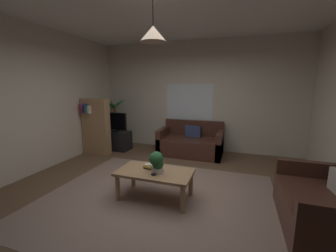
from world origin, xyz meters
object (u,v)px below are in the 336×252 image
Objects in this scene: book_on_table_1 at (149,166)px; potted_plant_on_table at (157,162)px; pendant_lamp at (153,34)px; book_on_table_0 at (149,167)px; potted_palm_corner at (115,125)px; couch_under_window at (191,144)px; book_on_table_2 at (149,165)px; tv_stand at (114,140)px; bookshelf_corner at (96,126)px; couch_right_side at (327,209)px; coffee_table at (155,175)px; tv at (113,122)px; remote_on_table_0 at (156,173)px.

book_on_table_1 is 0.44× the size of potted_plant_on_table.
book_on_table_0 is at bearing 148.33° from pendant_lamp.
potted_palm_corner is at bearing 131.73° from book_on_table_1.
couch_under_window is 4.81× the size of potted_plant_on_table.
book_on_table_2 is 2.78m from tv_stand.
book_on_table_1 is at bearing -74.00° from book_on_table_2.
pendant_lamp reaches higher than book_on_table_2.
couch_under_window is at bearing -3.84° from potted_palm_corner.
bookshelf_corner is at bearing 144.74° from book_on_table_2.
couch_right_side is 1.51× the size of tv_stand.
coffee_table is 1.37× the size of tv.
couch_right_side reaches higher than book_on_table_2.
book_on_table_2 is (-0.13, 0.07, 0.13)m from coffee_table.
couch_under_window is at bearing 18.08° from bookshelf_corner.
couch_under_window is at bearing 85.87° from book_on_table_0.
remote_on_table_0 is at bearing -47.76° from potted_palm_corner.
potted_plant_on_table reaches higher than remote_on_table_0.
potted_plant_on_table is 2.98m from tv.
bookshelf_corner reaches higher than book_on_table_2.
potted_plant_on_table reaches higher than tv_stand.
coffee_table is at bearing 0.00° from pendant_lamp.
book_on_table_1 is 0.89× the size of remote_on_table_0.
book_on_table_1 reaches higher than coffee_table.
remote_on_table_0 is 0.12× the size of potted_palm_corner.
remote_on_table_0 is 2.86m from bookshelf_corner.
potted_plant_on_table is 0.23× the size of potted_palm_corner.
tv_stand is 3.61m from pendant_lamp.
tv is 0.51m from bookshelf_corner.
potted_plant_on_table is at bearing -89.26° from couch_right_side.
tv is at bearing 68.36° from bookshelf_corner.
pendant_lamp is at bearing -45.03° from tv_stand.
tv_stand reaches higher than book_on_table_1.
remote_on_table_0 is 3.03m from tv.
tv reaches higher than tv_stand.
tv is (-4.26, 2.06, 0.49)m from couch_right_side.
couch_under_window is 2.39m from potted_plant_on_table.
coffee_table is 7.95× the size of book_on_table_1.
bookshelf_corner is at bearing -110.77° from tv_stand.
tv reaches higher than coffee_table.
coffee_table is 7.58× the size of book_on_table_0.
pendant_lamp reaches higher than couch_under_window.
potted_palm_corner is (-2.32, 2.52, -0.02)m from potted_plant_on_table.
tv is (-1.93, 1.96, 0.31)m from book_on_table_0.
potted_plant_on_table is 0.23× the size of bookshelf_corner.
potted_plant_on_table is (0.03, -2.36, 0.34)m from couch_under_window.
coffee_table is at bearing -29.70° from book_on_table_2.
tv_stand is 0.65× the size of potted_palm_corner.
coffee_table is 2.76m from bookshelf_corner.
couch_right_side is 8.49× the size of remote_on_table_0.
potted_palm_corner is at bearing 115.90° from tv.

